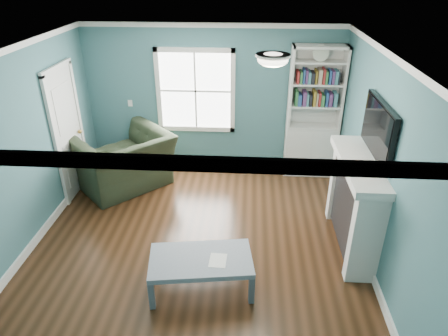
{
  "coord_description": "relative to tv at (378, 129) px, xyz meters",
  "views": [
    {
      "loc": [
        0.66,
        -4.33,
        3.51
      ],
      "look_at": [
        0.35,
        0.4,
        1.03
      ],
      "focal_mm": 32.0,
      "sensor_mm": 36.0,
      "label": 1
    }
  ],
  "objects": [
    {
      "name": "floor",
      "position": [
        -2.2,
        -0.2,
        -1.72
      ],
      "size": [
        5.0,
        5.0,
        0.0
      ],
      "primitive_type": "plane",
      "color": "black",
      "rests_on": "ground"
    },
    {
      "name": "room_walls",
      "position": [
        -2.2,
        -0.2,
        -0.14
      ],
      "size": [
        5.0,
        5.0,
        5.0
      ],
      "color": "#3F6D76",
      "rests_on": "ground"
    },
    {
      "name": "trim",
      "position": [
        -2.2,
        -0.2,
        -0.49
      ],
      "size": [
        4.5,
        5.0,
        2.6
      ],
      "color": "white",
      "rests_on": "ground"
    },
    {
      "name": "window",
      "position": [
        -2.5,
        2.29,
        -0.27
      ],
      "size": [
        1.4,
        0.06,
        1.5
      ],
      "color": "white",
      "rests_on": "room_walls"
    },
    {
      "name": "bookshelf",
      "position": [
        -0.43,
        2.1,
        -0.8
      ],
      "size": [
        0.9,
        0.35,
        2.31
      ],
      "color": "silver",
      "rests_on": "ground"
    },
    {
      "name": "fireplace",
      "position": [
        -0.12,
        0.0,
        -1.09
      ],
      "size": [
        0.44,
        1.58,
        1.3
      ],
      "color": "black",
      "rests_on": "ground"
    },
    {
      "name": "tv",
      "position": [
        0.0,
        0.0,
        0.0
      ],
      "size": [
        0.06,
        1.1,
        0.65
      ],
      "primitive_type": "cube",
      "color": "black",
      "rests_on": "fireplace"
    },
    {
      "name": "door",
      "position": [
        -4.42,
        1.2,
        -0.65
      ],
      "size": [
        0.12,
        0.98,
        2.17
      ],
      "color": "silver",
      "rests_on": "ground"
    },
    {
      "name": "ceiling_fixture",
      "position": [
        -1.3,
        -0.1,
        0.82
      ],
      "size": [
        0.38,
        0.38,
        0.15
      ],
      "color": "white",
      "rests_on": "room_walls"
    },
    {
      "name": "light_switch",
      "position": [
        -3.7,
        2.28,
        -0.52
      ],
      "size": [
        0.08,
        0.01,
        0.12
      ],
      "primitive_type": "cube",
      "color": "white",
      "rests_on": "room_walls"
    },
    {
      "name": "recliner",
      "position": [
        -3.65,
        1.4,
        -1.09
      ],
      "size": [
        1.71,
        1.7,
        1.28
      ],
      "primitive_type": "imported",
      "rotation": [
        0.0,
        0.0,
        -2.36
      ],
      "color": "black",
      "rests_on": "ground"
    },
    {
      "name": "coffee_table",
      "position": [
        -2.05,
        -0.94,
        -1.35
      ],
      "size": [
        1.27,
        0.81,
        0.43
      ],
      "rotation": [
        0.0,
        0.0,
        0.14
      ],
      "color": "#494F58",
      "rests_on": "ground"
    },
    {
      "name": "paper_sheet",
      "position": [
        -1.85,
        -0.96,
        -1.29
      ],
      "size": [
        0.2,
        0.26,
        0.0
      ],
      "primitive_type": "cube",
      "rotation": [
        0.0,
        0.0,
        -0.04
      ],
      "color": "white",
      "rests_on": "coffee_table"
    }
  ]
}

